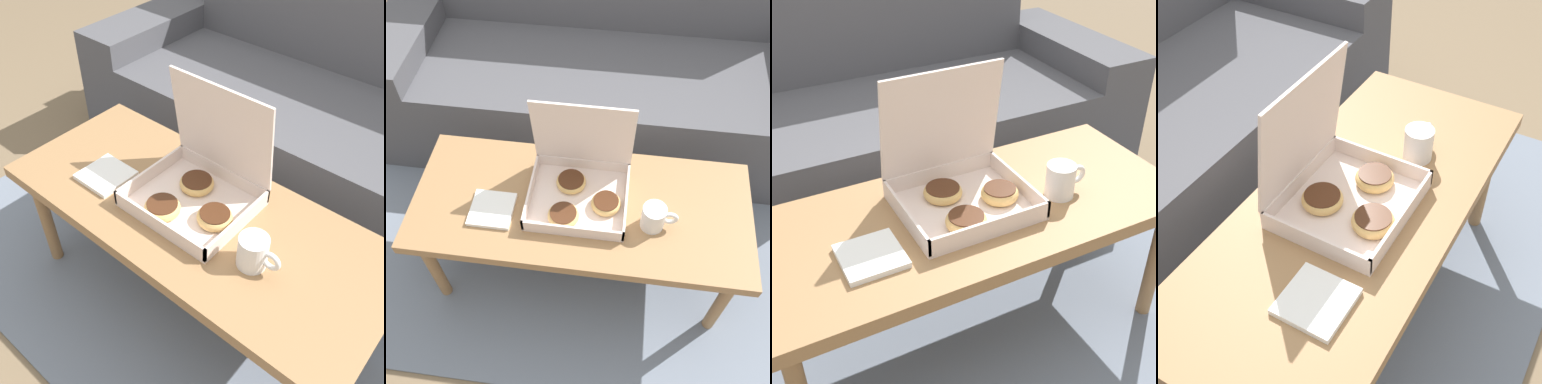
# 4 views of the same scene
# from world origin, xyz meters

# --- Properties ---
(ground_plane) EXTENTS (12.00, 12.00, 0.00)m
(ground_plane) POSITION_xyz_m (0.00, 0.00, 0.00)
(ground_plane) COLOR #756047
(area_rug) EXTENTS (2.22, 1.79, 0.01)m
(area_rug) POSITION_xyz_m (0.00, 0.30, 0.01)
(area_rug) COLOR slate
(area_rug) RESTS_ON ground_plane
(couch) EXTENTS (2.10, 0.82, 0.95)m
(couch) POSITION_xyz_m (0.00, 0.81, 0.32)
(couch) COLOR #4C4C51
(couch) RESTS_ON ground_plane
(coffee_table) EXTENTS (1.18, 0.51, 0.46)m
(coffee_table) POSITION_xyz_m (0.00, -0.07, 0.41)
(coffee_table) COLOR #997047
(coffee_table) RESTS_ON ground_plane
(pastry_box) EXTENTS (0.34, 0.30, 0.35)m
(pastry_box) POSITION_xyz_m (-0.01, -0.04, 0.52)
(pastry_box) COLOR silver
(pastry_box) RESTS_ON coffee_table
(coffee_mug) EXTENTS (0.12, 0.08, 0.09)m
(coffee_mug) POSITION_xyz_m (0.25, -0.13, 0.51)
(coffee_mug) COLOR white
(coffee_mug) RESTS_ON coffee_table
(napkin_stack) EXTENTS (0.15, 0.15, 0.02)m
(napkin_stack) POSITION_xyz_m (-0.30, -0.14, 0.47)
(napkin_stack) COLOR white
(napkin_stack) RESTS_ON coffee_table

